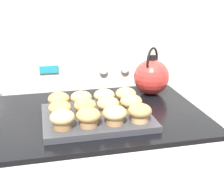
# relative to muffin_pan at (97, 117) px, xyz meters

# --- Properties ---
(wall_back) EXTENTS (8.00, 0.05, 2.40)m
(wall_back) POSITION_rel_muffin_pan_xyz_m (0.02, 0.43, 0.29)
(wall_back) COLOR silver
(wall_back) RESTS_ON ground_plane
(control_panel) EXTENTS (0.77, 0.07, 0.19)m
(control_panel) POSITION_rel_muffin_pan_xyz_m (0.02, 0.38, 0.08)
(control_panel) COLOR white
(control_panel) RESTS_ON stove_range
(muffin_pan) EXTENTS (0.39, 0.30, 0.02)m
(muffin_pan) POSITION_rel_muffin_pan_xyz_m (0.00, 0.00, 0.00)
(muffin_pan) COLOR #38383D
(muffin_pan) RESTS_ON stove_range
(muffin_r0_c0) EXTENTS (0.08, 0.08, 0.06)m
(muffin_r0_c0) POSITION_rel_muffin_pan_xyz_m (-0.13, -0.08, 0.04)
(muffin_r0_c0) COLOR olive
(muffin_r0_c0) RESTS_ON muffin_pan
(muffin_r0_c1) EXTENTS (0.08, 0.08, 0.06)m
(muffin_r0_c1) POSITION_rel_muffin_pan_xyz_m (-0.04, -0.09, 0.04)
(muffin_r0_c1) COLOR #A37A4C
(muffin_r0_c1) RESTS_ON muffin_pan
(muffin_r0_c2) EXTENTS (0.08, 0.08, 0.06)m
(muffin_r0_c2) POSITION_rel_muffin_pan_xyz_m (0.05, -0.09, 0.04)
(muffin_r0_c2) COLOR #A37A4C
(muffin_r0_c2) RESTS_ON muffin_pan
(muffin_r0_c3) EXTENTS (0.08, 0.08, 0.06)m
(muffin_r0_c3) POSITION_rel_muffin_pan_xyz_m (0.13, -0.09, 0.04)
(muffin_r0_c3) COLOR tan
(muffin_r0_c3) RESTS_ON muffin_pan
(muffin_r1_c0) EXTENTS (0.08, 0.08, 0.06)m
(muffin_r1_c0) POSITION_rel_muffin_pan_xyz_m (-0.13, -0.00, 0.04)
(muffin_r1_c0) COLOR #A37A4C
(muffin_r1_c0) RESTS_ON muffin_pan
(muffin_r1_c1) EXTENTS (0.08, 0.08, 0.06)m
(muffin_r1_c1) POSITION_rel_muffin_pan_xyz_m (-0.04, -0.00, 0.04)
(muffin_r1_c1) COLOR #A37A4C
(muffin_r1_c1) RESTS_ON muffin_pan
(muffin_r1_c2) EXTENTS (0.08, 0.08, 0.06)m
(muffin_r1_c2) POSITION_rel_muffin_pan_xyz_m (0.04, -0.00, 0.04)
(muffin_r1_c2) COLOR tan
(muffin_r1_c2) RESTS_ON muffin_pan
(muffin_r1_c3) EXTENTS (0.08, 0.08, 0.06)m
(muffin_r1_c3) POSITION_rel_muffin_pan_xyz_m (0.13, 0.00, 0.04)
(muffin_r1_c3) COLOR #A37A4C
(muffin_r1_c3) RESTS_ON muffin_pan
(muffin_r2_c0) EXTENTS (0.08, 0.08, 0.06)m
(muffin_r2_c0) POSITION_rel_muffin_pan_xyz_m (-0.13, 0.09, 0.04)
(muffin_r2_c0) COLOR tan
(muffin_r2_c0) RESTS_ON muffin_pan
(muffin_r2_c1) EXTENTS (0.08, 0.08, 0.06)m
(muffin_r2_c1) POSITION_rel_muffin_pan_xyz_m (-0.04, 0.08, 0.04)
(muffin_r2_c1) COLOR tan
(muffin_r2_c1) RESTS_ON muffin_pan
(muffin_r2_c2) EXTENTS (0.08, 0.08, 0.06)m
(muffin_r2_c2) POSITION_rel_muffin_pan_xyz_m (0.05, 0.09, 0.04)
(muffin_r2_c2) COLOR tan
(muffin_r2_c2) RESTS_ON muffin_pan
(muffin_r2_c3) EXTENTS (0.08, 0.08, 0.06)m
(muffin_r2_c3) POSITION_rel_muffin_pan_xyz_m (0.13, 0.09, 0.04)
(muffin_r2_c3) COLOR olive
(muffin_r2_c3) RESTS_ON muffin_pan
(tea_kettle) EXTENTS (0.16, 0.17, 0.21)m
(tea_kettle) POSITION_rel_muffin_pan_xyz_m (0.29, 0.23, 0.07)
(tea_kettle) COLOR red
(tea_kettle) RESTS_ON stove_range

